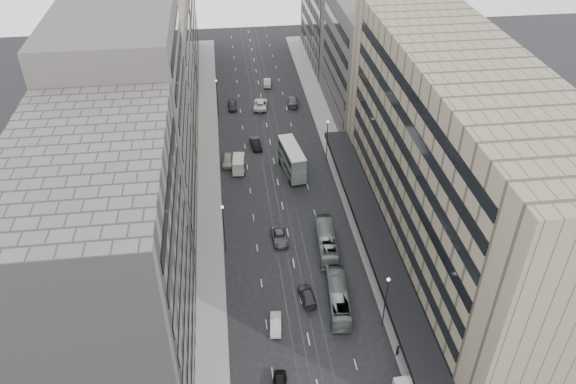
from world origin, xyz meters
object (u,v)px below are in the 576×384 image
bus_near (338,297)px  sedan_1 (276,324)px  sedan_2 (280,237)px  bus_far (326,241)px  double_decker (292,159)px  pedestrian (397,351)px  panel_van (239,164)px

bus_near → sedan_1: 9.11m
sedan_2 → sedan_1: bearing=-101.4°
bus_far → double_decker: 21.33m
bus_far → pedestrian: size_ratio=6.15×
bus_near → bus_far: 11.38m
sedan_1 → sedan_2: (2.46, 17.05, 0.02)m
bus_far → pedestrian: bearing=108.0°
panel_van → sedan_1: panel_van is taller
sedan_1 → bus_near: bearing=24.9°
bus_far → sedan_1: bus_far is taller
sedan_2 → bus_near: bearing=-69.8°
sedan_1 → pedestrian: 15.40m
panel_van → pedestrian: 46.41m
bus_near → sedan_2: (-6.14, 14.16, -0.77)m
sedan_2 → pedestrian: bearing=-66.7°
double_decker → pedestrian: bearing=-87.8°
bus_far → double_decker: bearing=-79.4°
sedan_1 → sedan_2: size_ratio=0.82×
pedestrian → bus_far: bearing=-116.3°
bus_far → pedestrian: (5.01, -20.47, -0.46)m
sedan_1 → sedan_2: bearing=88.1°
bus_far → sedan_2: size_ratio=2.15×
bus_far → panel_van: bus_far is taller
sedan_2 → pedestrian: pedestrian is taller
panel_van → bus_near: bearing=-65.8°
bus_far → sedan_1: size_ratio=2.62×
double_decker → sedan_2: bearing=-110.9°
panel_van → sedan_2: 20.68m
pedestrian → panel_van: bearing=-108.9°
panel_van → bus_far: bearing=-56.8°
bus_near → bus_far: bearing=-86.7°
bus_far → pedestrian: 21.08m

